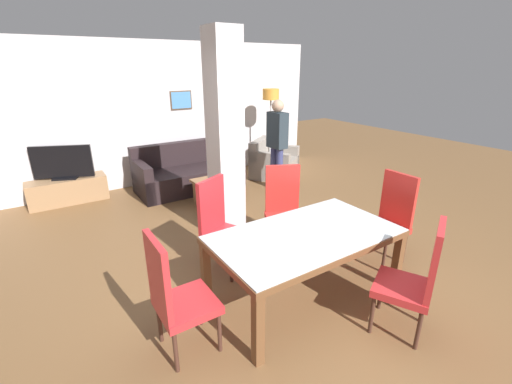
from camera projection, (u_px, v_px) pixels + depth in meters
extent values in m
plane|color=brown|center=(302.00, 295.00, 3.60)|extent=(18.00, 18.00, 0.00)
cube|color=silver|center=(154.00, 115.00, 6.64)|extent=(7.20, 0.06, 2.70)
cube|color=brown|center=(181.00, 100.00, 6.80)|extent=(0.44, 0.02, 0.36)
cube|color=#4C8CCC|center=(181.00, 100.00, 6.79)|extent=(0.40, 0.01, 0.32)
cube|color=silver|center=(225.00, 141.00, 4.39)|extent=(0.36, 0.40, 2.70)
cube|color=brown|center=(343.00, 259.00, 2.98)|extent=(1.85, 0.06, 0.06)
cube|color=brown|center=(276.00, 219.00, 3.74)|extent=(1.85, 0.06, 0.06)
cube|color=brown|center=(225.00, 264.00, 2.90)|extent=(0.06, 0.92, 0.06)
cube|color=brown|center=(366.00, 216.00, 3.82)|extent=(0.06, 0.92, 0.06)
cube|color=silver|center=(306.00, 234.00, 3.35)|extent=(1.83, 1.02, 0.01)
cube|color=brown|center=(258.00, 330.00, 2.67)|extent=(0.08, 0.08, 0.66)
cube|color=brown|center=(397.00, 263.00, 3.57)|extent=(0.08, 0.08, 0.66)
cube|color=brown|center=(206.00, 273.00, 3.41)|extent=(0.08, 0.08, 0.66)
cube|color=brown|center=(332.00, 229.00, 4.30)|extent=(0.08, 0.08, 0.66)
cube|color=red|center=(187.00, 305.00, 2.81)|extent=(0.46, 0.46, 0.07)
cube|color=red|center=(158.00, 277.00, 2.58)|extent=(0.05, 0.44, 0.63)
cylinder|color=#46291F|center=(200.00, 306.00, 3.13)|extent=(0.04, 0.04, 0.39)
cylinder|color=#46291F|center=(219.00, 332.00, 2.84)|extent=(0.04, 0.04, 0.39)
cylinder|color=#46291F|center=(160.00, 323.00, 2.94)|extent=(0.04, 0.04, 0.39)
cylinder|color=#46291F|center=(176.00, 352.00, 2.64)|extent=(0.04, 0.04, 0.39)
cube|color=red|center=(402.00, 288.00, 3.02)|extent=(0.62, 0.62, 0.07)
cube|color=red|center=(435.00, 260.00, 2.80)|extent=(0.41, 0.24, 0.63)
cylinder|color=#46291F|center=(372.00, 314.00, 3.03)|extent=(0.04, 0.04, 0.39)
cylinder|color=#46291F|center=(381.00, 291.00, 3.34)|extent=(0.04, 0.04, 0.39)
cylinder|color=#46291F|center=(418.00, 330.00, 2.85)|extent=(0.04, 0.04, 0.39)
cylinder|color=#46291F|center=(423.00, 304.00, 3.16)|extent=(0.04, 0.04, 0.39)
cube|color=red|center=(285.00, 220.00, 4.33)|extent=(0.61, 0.61, 0.07)
cube|color=red|center=(282.00, 188.00, 4.40)|extent=(0.41, 0.24, 0.63)
cylinder|color=#46291F|center=(302.00, 242.00, 4.26)|extent=(0.04, 0.04, 0.39)
cylinder|color=#46291F|center=(272.00, 244.00, 4.21)|extent=(0.04, 0.04, 0.39)
cylinder|color=#46291F|center=(295.00, 228.00, 4.61)|extent=(0.04, 0.04, 0.39)
cylinder|color=#46291F|center=(268.00, 230.00, 4.57)|extent=(0.04, 0.04, 0.39)
cube|color=red|center=(383.00, 229.00, 4.09)|extent=(0.46, 0.46, 0.07)
cube|color=red|center=(398.00, 198.00, 4.07)|extent=(0.05, 0.44, 0.63)
cylinder|color=#46291F|center=(384.00, 257.00, 3.93)|extent=(0.04, 0.04, 0.39)
cylinder|color=#46291F|center=(358.00, 244.00, 4.22)|extent=(0.04, 0.04, 0.39)
cylinder|color=#46291F|center=(404.00, 248.00, 4.12)|extent=(0.04, 0.04, 0.39)
cylinder|color=#46291F|center=(378.00, 236.00, 4.42)|extent=(0.04, 0.04, 0.39)
cube|color=red|center=(227.00, 236.00, 3.92)|extent=(0.61, 0.61, 0.07)
cube|color=red|center=(211.00, 205.00, 3.89)|extent=(0.42, 0.23, 0.63)
cylinder|color=#46291F|center=(250.00, 251.00, 4.06)|extent=(0.04, 0.04, 0.39)
cylinder|color=#46291F|center=(231.00, 266.00, 3.75)|extent=(0.04, 0.04, 0.39)
cylinder|color=#46291F|center=(224.00, 243.00, 4.24)|extent=(0.04, 0.04, 0.39)
cylinder|color=#46291F|center=(204.00, 257.00, 3.94)|extent=(0.04, 0.04, 0.39)
cube|color=black|center=(190.00, 179.00, 6.57)|extent=(1.95, 0.93, 0.42)
cube|color=black|center=(181.00, 153.00, 6.72)|extent=(1.95, 0.18, 0.44)
cube|color=black|center=(230.00, 165.00, 6.99)|extent=(0.16, 0.93, 0.66)
cube|color=black|center=(142.00, 181.00, 6.07)|extent=(0.16, 0.93, 0.66)
cube|color=gray|center=(275.00, 167.00, 7.34)|extent=(1.23, 1.22, 0.40)
cube|color=gray|center=(260.00, 148.00, 7.31)|extent=(0.83, 0.68, 0.37)
cube|color=gray|center=(280.00, 158.00, 7.63)|extent=(0.62, 0.77, 0.61)
cube|color=gray|center=(269.00, 167.00, 6.97)|extent=(0.62, 0.77, 0.61)
cube|color=#9D6F46|center=(213.00, 182.00, 5.76)|extent=(0.63, 0.58, 0.04)
cube|color=#9D6F46|center=(214.00, 194.00, 5.84)|extent=(0.55, 0.50, 0.40)
cylinder|color=#194C23|center=(226.00, 176.00, 5.73)|extent=(0.07, 0.07, 0.15)
cylinder|color=#194C23|center=(226.00, 170.00, 5.69)|extent=(0.03, 0.03, 0.06)
cylinder|color=#B7B7BC|center=(226.00, 168.00, 5.68)|extent=(0.03, 0.03, 0.01)
cube|color=#A07750|center=(68.00, 191.00, 5.93)|extent=(1.24, 0.40, 0.43)
cube|color=black|center=(66.00, 178.00, 5.85)|extent=(0.43, 0.33, 0.03)
cube|color=black|center=(62.00, 162.00, 5.75)|extent=(0.90, 0.42, 0.55)
cylinder|color=#B7B7BC|center=(270.00, 171.00, 7.73)|extent=(0.31, 0.31, 0.02)
cylinder|color=#B7B7BC|center=(270.00, 136.00, 7.46)|extent=(0.04, 0.04, 1.55)
cylinder|color=#F29E38|center=(271.00, 94.00, 7.14)|extent=(0.34, 0.34, 0.22)
cylinder|color=navy|center=(279.00, 170.00, 6.45)|extent=(0.13, 0.13, 0.82)
cylinder|color=navy|center=(274.00, 168.00, 6.57)|extent=(0.13, 0.13, 0.82)
cube|color=#29353E|center=(277.00, 130.00, 6.25)|extent=(0.24, 0.39, 0.65)
sphere|color=tan|center=(278.00, 106.00, 6.10)|extent=(0.22, 0.22, 0.22)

